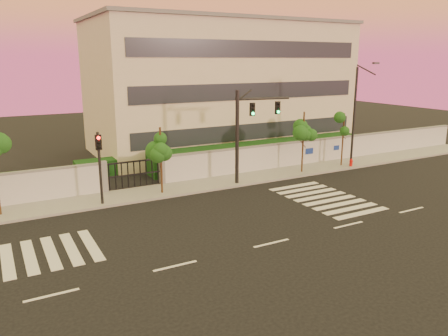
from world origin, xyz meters
The scene contains 13 objects.
ground centered at (0.00, 0.00, 0.00)m, with size 120.00×120.00×0.00m, color black.
sidewalk centered at (0.00, 10.50, 0.07)m, with size 60.00×3.00×0.15m, color gray.
perimeter_wall centered at (0.10, 12.00, 1.07)m, with size 60.00×0.36×2.20m.
hedge_row centered at (1.17, 14.74, 0.82)m, with size 41.00×4.25×1.80m.
institutional_building centered at (9.00, 21.99, 6.16)m, with size 24.40×12.40×12.25m.
road_markings centered at (-1.58, 3.76, 0.01)m, with size 57.00×7.62×0.02m.
street_tree_d centered at (-1.78, 9.95, 3.29)m, with size 1.64×1.30×4.47m.
street_tree_e centered at (9.75, 9.94, 3.53)m, with size 1.58×1.26×4.80m.
street_tree_f centered at (13.97, 10.07, 3.27)m, with size 1.50×1.20×4.44m.
traffic_signal_main centered at (4.50, 9.57, 4.18)m, with size 4.17×0.86×6.62m.
traffic_signal_secondary centered at (-5.79, 9.53, 2.87)m, with size 0.35×0.34×4.52m.
streetlight_east centered at (14.61, 9.48, 4.56)m, with size 0.50×2.03×8.45m.
fire_hydrant centered at (14.39, 9.40, 0.38)m, with size 0.30×0.29×0.77m.
Camera 1 is at (-11.40, -16.05, 8.60)m, focal length 35.00 mm.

